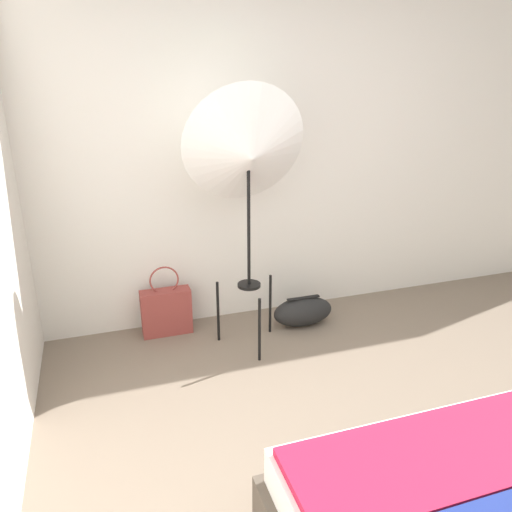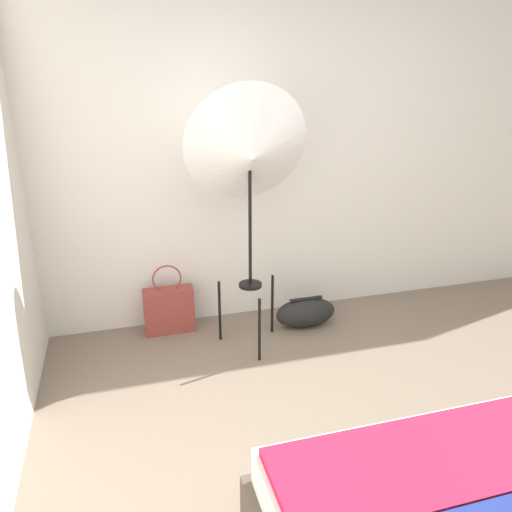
% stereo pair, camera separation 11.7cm
% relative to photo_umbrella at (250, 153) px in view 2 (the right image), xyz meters
% --- Properties ---
extents(ground_plane, '(14.00, 14.00, 0.00)m').
position_rel_photo_umbrella_xyz_m(ground_plane, '(0.36, -1.60, -1.36)').
color(ground_plane, '#756656').
extents(wall_back, '(8.00, 0.05, 2.60)m').
position_rel_photo_umbrella_xyz_m(wall_back, '(0.36, 0.51, -0.06)').
color(wall_back, silver).
rests_on(wall_back, ground_plane).
extents(photo_umbrella, '(0.81, 0.47, 1.79)m').
position_rel_photo_umbrella_xyz_m(photo_umbrella, '(0.00, 0.00, 0.00)').
color(photo_umbrella, black).
rests_on(photo_umbrella, ground_plane).
extents(tote_bag, '(0.36, 0.13, 0.53)m').
position_rel_photo_umbrella_xyz_m(tote_bag, '(-0.54, 0.34, -1.18)').
color(tote_bag, brown).
rests_on(tote_bag, ground_plane).
extents(duffel_bag, '(0.47, 0.22, 0.23)m').
position_rel_photo_umbrella_xyz_m(duffel_bag, '(0.47, 0.14, -1.25)').
color(duffel_bag, black).
rests_on(duffel_bag, ground_plane).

